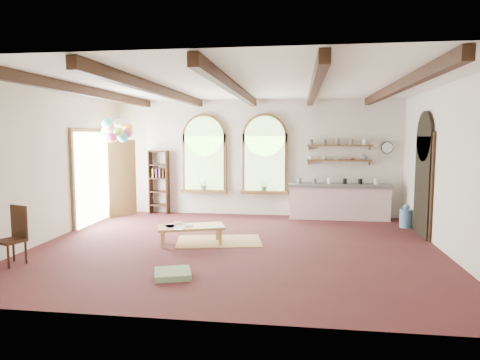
% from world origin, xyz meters
% --- Properties ---
extents(floor, '(8.00, 8.00, 0.00)m').
position_xyz_m(floor, '(0.00, 0.00, 0.00)').
color(floor, '#4D1F21').
rests_on(floor, ground).
extents(ceiling_beams, '(6.20, 6.80, 0.18)m').
position_xyz_m(ceiling_beams, '(0.00, 0.00, 3.10)').
color(ceiling_beams, '#321E10').
rests_on(ceiling_beams, ceiling).
extents(window_left, '(1.30, 0.28, 2.20)m').
position_xyz_m(window_left, '(-1.40, 3.43, 1.63)').
color(window_left, brown).
rests_on(window_left, floor).
extents(window_right, '(1.30, 0.28, 2.20)m').
position_xyz_m(window_right, '(0.30, 3.43, 1.63)').
color(window_right, brown).
rests_on(window_right, floor).
extents(left_doorway, '(0.10, 1.90, 2.50)m').
position_xyz_m(left_doorway, '(-3.95, 1.80, 1.15)').
color(left_doorway, brown).
rests_on(left_doorway, floor).
extents(right_doorway, '(0.10, 1.30, 2.40)m').
position_xyz_m(right_doorway, '(3.95, 1.50, 1.10)').
color(right_doorway, black).
rests_on(right_doorway, floor).
extents(kitchen_counter, '(2.68, 0.62, 0.94)m').
position_xyz_m(kitchen_counter, '(2.30, 3.20, 0.48)').
color(kitchen_counter, beige).
rests_on(kitchen_counter, floor).
extents(wall_shelf_lower, '(1.70, 0.24, 0.04)m').
position_xyz_m(wall_shelf_lower, '(2.30, 3.38, 1.55)').
color(wall_shelf_lower, brown).
rests_on(wall_shelf_lower, wall_back).
extents(wall_shelf_upper, '(1.70, 0.24, 0.04)m').
position_xyz_m(wall_shelf_upper, '(2.30, 3.38, 1.95)').
color(wall_shelf_upper, brown).
rests_on(wall_shelf_upper, wall_back).
extents(wall_clock, '(0.32, 0.04, 0.32)m').
position_xyz_m(wall_clock, '(3.55, 3.45, 1.90)').
color(wall_clock, black).
rests_on(wall_clock, wall_back).
extents(bookshelf, '(0.53, 0.32, 1.80)m').
position_xyz_m(bookshelf, '(-2.70, 3.32, 0.90)').
color(bookshelf, '#321E10').
rests_on(bookshelf, floor).
extents(coffee_table, '(1.46, 1.02, 0.38)m').
position_xyz_m(coffee_table, '(-0.93, 0.04, 0.34)').
color(coffee_table, tan).
rests_on(coffee_table, floor).
extents(side_chair, '(0.51, 0.51, 1.01)m').
position_xyz_m(side_chair, '(-3.64, -1.74, 0.29)').
color(side_chair, '#321E10').
rests_on(side_chair, floor).
extents(floor_mat, '(1.93, 1.40, 0.02)m').
position_xyz_m(floor_mat, '(-0.41, 0.33, 0.01)').
color(floor_mat, tan).
rests_on(floor_mat, floor).
extents(floor_cushion, '(0.71, 0.71, 0.10)m').
position_xyz_m(floor_cushion, '(-0.72, -1.98, 0.05)').
color(floor_cushion, gray).
rests_on(floor_cushion, floor).
extents(water_jug_a, '(0.31, 0.31, 0.61)m').
position_xyz_m(water_jug_a, '(3.10, 3.20, 0.26)').
color(water_jug_a, '#5385B2').
rests_on(water_jug_a, floor).
extents(water_jug_b, '(0.30, 0.30, 0.58)m').
position_xyz_m(water_jug_b, '(3.82, 2.30, 0.25)').
color(water_jug_b, '#5385B2').
rests_on(water_jug_b, floor).
extents(balloon_cluster, '(0.87, 0.93, 1.16)m').
position_xyz_m(balloon_cluster, '(-3.41, 2.13, 2.33)').
color(balloon_cluster, silver).
rests_on(balloon_cluster, floor).
extents(table_book, '(0.22, 0.27, 0.02)m').
position_xyz_m(table_book, '(-1.33, 0.21, 0.39)').
color(table_book, olive).
rests_on(table_book, coffee_table).
extents(tablet, '(0.23, 0.28, 0.01)m').
position_xyz_m(tablet, '(-0.97, 0.03, 0.39)').
color(tablet, black).
rests_on(tablet, coffee_table).
extents(potted_plant_left, '(0.27, 0.23, 0.30)m').
position_xyz_m(potted_plant_left, '(-1.40, 3.32, 0.85)').
color(potted_plant_left, '#598C4C').
rests_on(potted_plant_left, window_left).
extents(potted_plant_right, '(0.27, 0.23, 0.30)m').
position_xyz_m(potted_plant_right, '(0.30, 3.32, 0.85)').
color(potted_plant_right, '#598C4C').
rests_on(potted_plant_right, window_right).
extents(shelf_cup_a, '(0.12, 0.10, 0.10)m').
position_xyz_m(shelf_cup_a, '(1.55, 3.38, 1.62)').
color(shelf_cup_a, white).
rests_on(shelf_cup_a, wall_shelf_lower).
extents(shelf_cup_b, '(0.10, 0.10, 0.09)m').
position_xyz_m(shelf_cup_b, '(1.90, 3.38, 1.62)').
color(shelf_cup_b, beige).
rests_on(shelf_cup_b, wall_shelf_lower).
extents(shelf_bowl_a, '(0.22, 0.22, 0.05)m').
position_xyz_m(shelf_bowl_a, '(2.25, 3.38, 1.60)').
color(shelf_bowl_a, beige).
rests_on(shelf_bowl_a, wall_shelf_lower).
extents(shelf_bowl_b, '(0.20, 0.20, 0.06)m').
position_xyz_m(shelf_bowl_b, '(2.60, 3.38, 1.60)').
color(shelf_bowl_b, '#8C664C').
rests_on(shelf_bowl_b, wall_shelf_lower).
extents(shelf_vase, '(0.18, 0.18, 0.19)m').
position_xyz_m(shelf_vase, '(2.95, 3.38, 1.67)').
color(shelf_vase, slate).
rests_on(shelf_vase, wall_shelf_lower).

